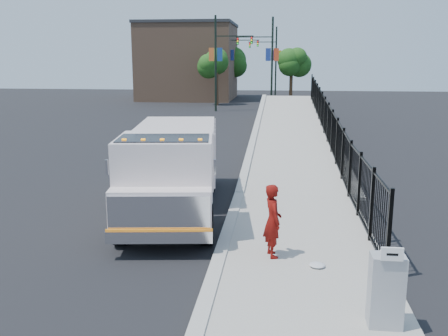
# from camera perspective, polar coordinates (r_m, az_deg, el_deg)

# --- Properties ---
(ground) EXTENTS (120.00, 120.00, 0.00)m
(ground) POSITION_cam_1_polar(r_m,az_deg,el_deg) (12.82, 0.27, -8.12)
(ground) COLOR black
(ground) RESTS_ON ground
(sidewalk) EXTENTS (3.55, 12.00, 0.12)m
(sidewalk) POSITION_cam_1_polar(r_m,az_deg,el_deg) (10.90, 9.43, -11.79)
(sidewalk) COLOR #9E998E
(sidewalk) RESTS_ON ground
(curb) EXTENTS (0.30, 12.00, 0.16)m
(curb) POSITION_cam_1_polar(r_m,az_deg,el_deg) (10.95, -0.88, -11.38)
(curb) COLOR #ADAAA3
(curb) RESTS_ON ground
(ramp) EXTENTS (3.95, 24.06, 3.19)m
(ramp) POSITION_cam_1_polar(r_m,az_deg,el_deg) (28.31, 8.08, 3.18)
(ramp) COLOR #9E998E
(ramp) RESTS_ON ground
(iron_fence) EXTENTS (0.10, 28.00, 1.80)m
(iron_fence) POSITION_cam_1_polar(r_m,az_deg,el_deg) (24.31, 11.75, 3.67)
(iron_fence) COLOR black
(iron_fence) RESTS_ON ground
(truck) EXTENTS (3.37, 7.90, 2.62)m
(truck) POSITION_cam_1_polar(r_m,az_deg,el_deg) (14.72, -5.91, 0.50)
(truck) COLOR black
(truck) RESTS_ON ground
(worker) EXTENTS (0.57, 0.70, 1.67)m
(worker) POSITION_cam_1_polar(r_m,az_deg,el_deg) (11.25, 5.58, -6.01)
(worker) COLOR #6A0C08
(worker) RESTS_ON sidewalk
(utility_cabinet) EXTENTS (0.55, 0.40, 1.25)m
(utility_cabinet) POSITION_cam_1_polar(r_m,az_deg,el_deg) (8.90, 18.03, -13.19)
(utility_cabinet) COLOR gray
(utility_cabinet) RESTS_ON sidewalk
(arrow_sign) EXTENTS (0.35, 0.04, 0.22)m
(arrow_sign) POSITION_cam_1_polar(r_m,az_deg,el_deg) (8.42, 18.66, -9.31)
(arrow_sign) COLOR white
(arrow_sign) RESTS_ON utility_cabinet
(debris) EXTENTS (0.35, 0.35, 0.09)m
(debris) POSITION_cam_1_polar(r_m,az_deg,el_deg) (11.09, 10.61, -10.83)
(debris) COLOR silver
(debris) RESTS_ON sidewalk
(light_pole_0) EXTENTS (3.77, 0.22, 8.00)m
(light_pole_0) POSITION_cam_1_polar(r_m,az_deg,el_deg) (43.25, -0.56, 12.28)
(light_pole_0) COLOR black
(light_pole_0) RESTS_ON ground
(light_pole_1) EXTENTS (3.78, 0.22, 8.00)m
(light_pole_1) POSITION_cam_1_polar(r_m,az_deg,el_deg) (45.06, 5.12, 12.24)
(light_pole_1) COLOR black
(light_pole_1) RESTS_ON ground
(light_pole_2) EXTENTS (3.77, 0.22, 8.00)m
(light_pole_2) POSITION_cam_1_polar(r_m,az_deg,el_deg) (53.05, 0.84, 12.31)
(light_pole_2) COLOR black
(light_pole_2) RESTS_ON ground
(light_pole_3) EXTENTS (3.78, 0.22, 8.00)m
(light_pole_3) POSITION_cam_1_polar(r_m,az_deg,el_deg) (59.17, 5.66, 12.27)
(light_pole_3) COLOR black
(light_pole_3) RESTS_ON ground
(tree_0) EXTENTS (2.47, 2.47, 5.24)m
(tree_0) POSITION_cam_1_polar(r_m,az_deg,el_deg) (48.62, -0.86, 11.79)
(tree_0) COLOR #382314
(tree_0) RESTS_ON ground
(tree_1) EXTENTS (2.29, 2.29, 5.15)m
(tree_1) POSITION_cam_1_polar(r_m,az_deg,el_deg) (51.98, 7.72, 11.71)
(tree_1) COLOR #382314
(tree_1) RESTS_ON ground
(tree_2) EXTENTS (3.15, 3.15, 5.58)m
(tree_2) POSITION_cam_1_polar(r_m,az_deg,el_deg) (59.12, 1.00, 11.94)
(tree_2) COLOR #382314
(tree_2) RESTS_ON ground
(building) EXTENTS (10.00, 10.00, 8.00)m
(building) POSITION_cam_1_polar(r_m,az_deg,el_deg) (56.87, -4.05, 11.92)
(building) COLOR #8C664C
(building) RESTS_ON ground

